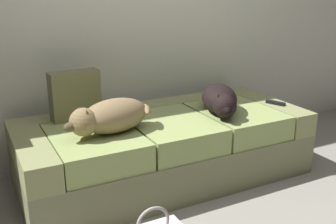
% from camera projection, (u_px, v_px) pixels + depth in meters
% --- Properties ---
extents(couch, '(2.06, 0.90, 0.47)m').
position_uv_depth(couch, '(165.00, 148.00, 2.93)').
color(couch, '#767752').
rests_on(couch, ground).
extents(dog_tan, '(0.62, 0.36, 0.21)m').
position_uv_depth(dog_tan, '(110.00, 117.00, 2.52)').
color(dog_tan, olive).
rests_on(dog_tan, couch).
extents(dog_dark, '(0.41, 0.57, 0.20)m').
position_uv_depth(dog_dark, '(220.00, 99.00, 2.92)').
color(dog_dark, black).
rests_on(dog_dark, couch).
extents(tv_remote, '(0.10, 0.16, 0.02)m').
position_uv_depth(tv_remote, '(276.00, 103.00, 3.15)').
color(tv_remote, black).
rests_on(tv_remote, couch).
extents(throw_pillow, '(0.35, 0.14, 0.34)m').
position_uv_depth(throw_pillow, '(75.00, 95.00, 2.77)').
color(throw_pillow, olive).
rests_on(throw_pillow, couch).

